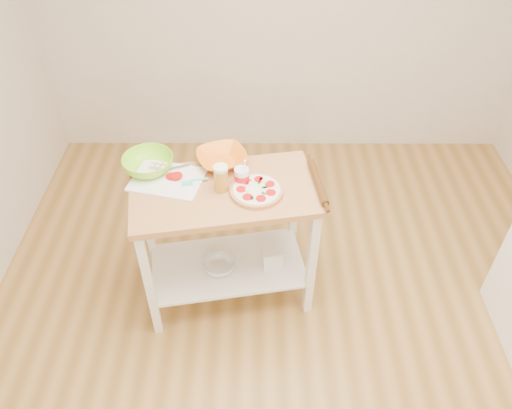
{
  "coord_description": "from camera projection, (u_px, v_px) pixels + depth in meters",
  "views": [
    {
      "loc": [
        -0.22,
        -1.63,
        2.72
      ],
      "look_at": [
        -0.23,
        0.58,
        0.72
      ],
      "focal_mm": 35.0,
      "sensor_mm": 36.0,
      "label": 1
    }
  ],
  "objects": [
    {
      "name": "prep_island",
      "position": [
        226.0,
        222.0,
        2.98
      ],
      "size": [
        1.14,
        0.75,
        0.9
      ],
      "rotation": [
        0.0,
        0.0,
        0.17
      ],
      "color": "#B8834B",
      "rests_on": "ground"
    },
    {
      "name": "shelf_bin",
      "position": [
        272.0,
        256.0,
        3.21
      ],
      "size": [
        0.15,
        0.15,
        0.13
      ],
      "primitive_type": "cube",
      "rotation": [
        0.0,
        0.0,
        0.17
      ],
      "color": "white",
      "rests_on": "prep_island"
    },
    {
      "name": "shelf_glass_bowl",
      "position": [
        219.0,
        265.0,
        3.19
      ],
      "size": [
        0.25,
        0.25,
        0.06
      ],
      "primitive_type": "imported",
      "rotation": [
        0.0,
        0.0,
        0.25
      ],
      "color": "silver",
      "rests_on": "prep_island"
    },
    {
      "name": "cutting_board",
      "position": [
        168.0,
        178.0,
        2.87
      ],
      "size": [
        0.46,
        0.38,
        0.04
      ],
      "rotation": [
        0.0,
        0.0,
        -0.23
      ],
      "color": "white",
      "rests_on": "prep_island"
    },
    {
      "name": "rolling_pin",
      "position": [
        318.0,
        182.0,
        2.82
      ],
      "size": [
        0.09,
        0.38,
        0.04
      ],
      "primitive_type": "cylinder",
      "rotation": [
        1.57,
        0.0,
        0.13
      ],
      "color": "#513012",
      "rests_on": "prep_island"
    },
    {
      "name": "orange_bowl",
      "position": [
        222.0,
        159.0,
        2.96
      ],
      "size": [
        0.37,
        0.37,
        0.07
      ],
      "primitive_type": "imported",
      "rotation": [
        0.0,
        0.0,
        0.35
      ],
      "color": "orange",
      "rests_on": "prep_island"
    },
    {
      "name": "spatula",
      "position": [
        194.0,
        181.0,
        2.84
      ],
      "size": [
        0.15,
        0.07,
        0.01
      ],
      "rotation": [
        0.0,
        0.0,
        0.14
      ],
      "color": "#48C9C0",
      "rests_on": "cutting_board"
    },
    {
      "name": "yogurt_tub",
      "position": [
        242.0,
        176.0,
        2.81
      ],
      "size": [
        0.09,
        0.09,
        0.18
      ],
      "color": "white",
      "rests_on": "prep_island"
    },
    {
      "name": "pizza",
      "position": [
        256.0,
        190.0,
        2.78
      ],
      "size": [
        0.3,
        0.3,
        0.05
      ],
      "rotation": [
        0.0,
        0.0,
        0.25
      ],
      "color": "tan",
      "rests_on": "prep_island"
    },
    {
      "name": "beer_pint",
      "position": [
        221.0,
        178.0,
        2.75
      ],
      "size": [
        0.08,
        0.08,
        0.16
      ],
      "color": "#C0842B",
      "rests_on": "prep_island"
    },
    {
      "name": "green_bowl",
      "position": [
        148.0,
        164.0,
        2.91
      ],
      "size": [
        0.4,
        0.4,
        0.09
      ],
      "primitive_type": "imported",
      "rotation": [
        0.0,
        0.0,
        0.48
      ],
      "color": "#89E223",
      "rests_on": "prep_island"
    },
    {
      "name": "room_shell",
      "position": [
        309.0,
        187.0,
        2.13
      ],
      "size": [
        4.04,
        4.54,
        2.74
      ],
      "color": "#A67B3D",
      "rests_on": "ground"
    },
    {
      "name": "knife",
      "position": [
        161.0,
        172.0,
        2.9
      ],
      "size": [
        0.26,
        0.12,
        0.01
      ],
      "rotation": [
        0.0,
        0.0,
        0.35
      ],
      "color": "silver",
      "rests_on": "cutting_board"
    }
  ]
}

